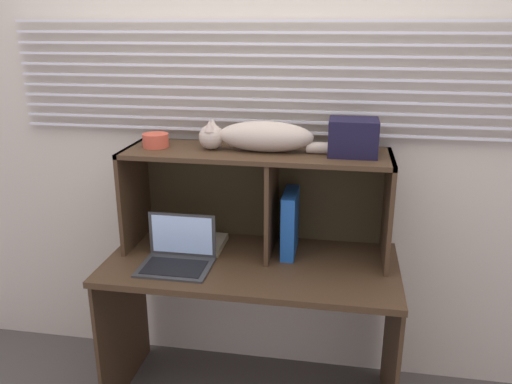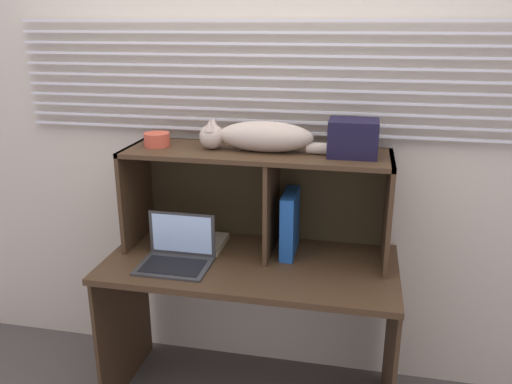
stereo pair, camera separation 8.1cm
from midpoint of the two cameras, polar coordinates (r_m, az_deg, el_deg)
name	(u,v)px [view 2 (the right image)]	position (r m, az deg, el deg)	size (l,w,h in m)	color
back_panel_with_blinds	(265,144)	(2.63, 1.93, 5.28)	(4.40, 0.08, 2.50)	beige
desk	(250,291)	(2.52, 0.31, -10.91)	(1.36, 0.65, 0.78)	#3F2B1A
hutch_shelf_unit	(260,181)	(2.47, 1.32, 1.16)	(1.25, 0.37, 0.50)	#3F2B1A
cat	(260,137)	(2.38, 1.40, 6.10)	(0.71, 0.15, 0.14)	#BBA995
laptop	(177,254)	(2.43, -7.78, -6.83)	(0.32, 0.25, 0.22)	#313131
binder_upright	(290,223)	(2.48, 4.69, -3.45)	(0.06, 0.24, 0.31)	#1B4E9D
book_stack	(208,243)	(2.60, -4.40, -5.67)	(0.16, 0.24, 0.03)	tan
small_basket	(157,140)	(2.52, -9.97, 5.71)	(0.12, 0.12, 0.06)	#C64C36
storage_box	(353,138)	(2.34, 11.64, 5.85)	(0.22, 0.18, 0.16)	black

